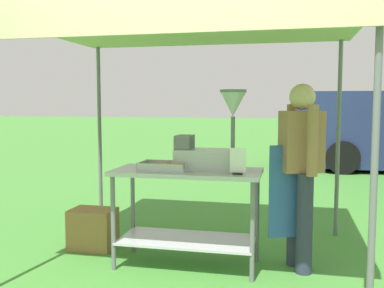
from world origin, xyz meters
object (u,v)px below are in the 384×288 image
object	(u,v)px
donut_tray	(165,167)
supply_crate	(93,229)
donut_fryer	(212,144)
menu_sign	(238,163)
stall_canopy	(189,30)
vendor	(300,167)
donut_cart	(187,197)

from	to	relation	value
donut_tray	supply_crate	xyz separation A→B (m)	(-0.84, 0.31, -0.69)
donut_fryer	menu_sign	bearing A→B (deg)	-39.81
stall_canopy	vendor	size ratio (longest dim) A/B	1.84
donut_cart	menu_sign	world-z (taller)	menu_sign
donut_tray	donut_fryer	distance (m)	0.46
donut_fryer	donut_tray	bearing A→B (deg)	-164.34
stall_canopy	donut_tray	world-z (taller)	stall_canopy
donut_fryer	vendor	world-z (taller)	vendor
menu_sign	vendor	xyz separation A→B (m)	(0.50, 0.29, -0.05)
donut_cart	supply_crate	size ratio (longest dim) A/B	2.97
donut_cart	menu_sign	bearing A→B (deg)	-18.78
donut_tray	menu_sign	bearing A→B (deg)	-8.68
menu_sign	vendor	world-z (taller)	vendor
donut_fryer	menu_sign	xyz separation A→B (m)	(0.25, -0.21, -0.14)
vendor	donut_tray	bearing A→B (deg)	-170.46
donut_tray	vendor	xyz separation A→B (m)	(1.15, 0.19, 0.01)
donut_fryer	supply_crate	size ratio (longest dim) A/B	1.60
stall_canopy	vendor	bearing A→B (deg)	2.09
donut_tray	menu_sign	world-z (taller)	menu_sign
donut_cart	donut_fryer	bearing A→B (deg)	13.35
stall_canopy	supply_crate	xyz separation A→B (m)	(-1.02, 0.15, -1.88)
donut_fryer	supply_crate	bearing A→B (deg)	170.94
donut_tray	menu_sign	xyz separation A→B (m)	(0.64, -0.10, 0.07)
supply_crate	vendor	bearing A→B (deg)	-3.30
donut_tray	donut_fryer	xyz separation A→B (m)	(0.39, 0.11, 0.20)
donut_tray	supply_crate	size ratio (longest dim) A/B	0.98
donut_tray	menu_sign	distance (m)	0.66
supply_crate	menu_sign	bearing A→B (deg)	-15.27
donut_cart	vendor	world-z (taller)	vendor
menu_sign	vendor	bearing A→B (deg)	30.10
supply_crate	donut_fryer	bearing A→B (deg)	-9.06
menu_sign	donut_fryer	bearing A→B (deg)	140.19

